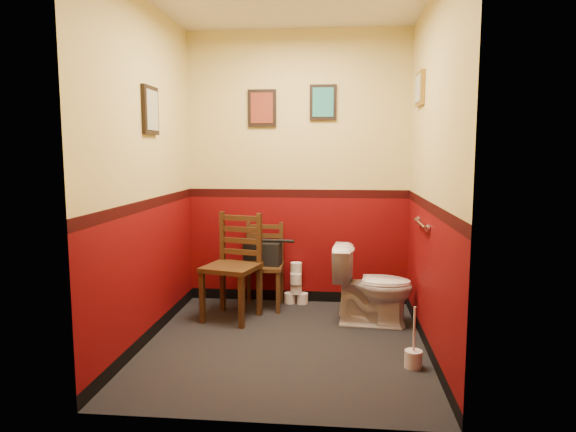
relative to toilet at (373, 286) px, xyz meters
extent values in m
cube|color=black|center=(-0.72, -0.56, -0.35)|extent=(2.20, 2.40, 0.00)
cube|color=#5D0708|center=(-0.72, 0.64, 1.00)|extent=(2.20, 0.00, 2.70)
cube|color=#5D0708|center=(-0.72, -1.76, 1.00)|extent=(2.20, 0.00, 2.70)
cube|color=#5D0708|center=(-1.82, -0.56, 1.00)|extent=(0.00, 2.40, 2.70)
cube|color=#5D0708|center=(0.38, -0.56, 1.00)|extent=(0.00, 2.40, 2.70)
cylinder|color=silver|center=(0.35, -0.31, 0.60)|extent=(0.03, 0.50, 0.03)
cylinder|color=silver|center=(0.37, -0.56, 0.60)|extent=(0.02, 0.06, 0.06)
cylinder|color=silver|center=(0.37, -0.06, 0.60)|extent=(0.02, 0.06, 0.06)
cube|color=black|center=(-1.07, 0.62, 1.60)|extent=(0.28, 0.03, 0.36)
cube|color=maroon|center=(-1.07, 0.60, 1.60)|extent=(0.22, 0.01, 0.30)
cube|color=black|center=(-0.47, 0.62, 1.65)|extent=(0.26, 0.03, 0.34)
cube|color=teal|center=(-0.47, 0.60, 1.65)|extent=(0.20, 0.01, 0.28)
cube|color=black|center=(-1.80, -0.46, 1.50)|extent=(0.03, 0.30, 0.38)
cube|color=#A5A582|center=(-1.79, -0.46, 1.50)|extent=(0.01, 0.24, 0.31)
cube|color=olive|center=(0.36, 0.04, 1.70)|extent=(0.03, 0.34, 0.28)
cube|color=#A5A582|center=(0.35, 0.04, 1.70)|extent=(0.01, 0.28, 0.22)
imported|color=white|center=(0.00, 0.00, 0.00)|extent=(0.74, 0.46, 0.69)
cylinder|color=silver|center=(0.24, -0.91, -0.28)|extent=(0.12, 0.12, 0.12)
cylinder|color=silver|center=(0.24, -0.91, -0.08)|extent=(0.02, 0.02, 0.35)
cube|color=#553519|center=(-1.27, 0.01, 0.14)|extent=(0.55, 0.55, 0.04)
cube|color=#553519|center=(-1.51, -0.12, -0.10)|extent=(0.05, 0.05, 0.48)
cube|color=#553519|center=(-1.41, 0.25, -0.10)|extent=(0.05, 0.05, 0.48)
cube|color=#553519|center=(-1.13, -0.23, -0.10)|extent=(0.05, 0.05, 0.48)
cube|color=#553519|center=(-1.03, 0.15, -0.10)|extent=(0.05, 0.05, 0.48)
cube|color=#553519|center=(-1.40, 0.25, 0.38)|extent=(0.05, 0.05, 0.48)
cube|color=#553519|center=(-1.03, 0.15, 0.38)|extent=(0.05, 0.05, 0.48)
cube|color=#553519|center=(-1.22, 0.20, 0.24)|extent=(0.36, 0.12, 0.05)
cube|color=#553519|center=(-1.22, 0.20, 0.35)|extent=(0.36, 0.12, 0.05)
cube|color=#553519|center=(-1.22, 0.20, 0.46)|extent=(0.36, 0.12, 0.05)
cube|color=#553519|center=(-1.22, 0.20, 0.56)|extent=(0.36, 0.12, 0.05)
cube|color=#553519|center=(-1.03, 0.38, 0.07)|extent=(0.39, 0.39, 0.04)
cube|color=#553519|center=(-1.20, 0.21, -0.14)|extent=(0.04, 0.04, 0.41)
cube|color=#553519|center=(-1.20, 0.54, -0.14)|extent=(0.04, 0.04, 0.41)
cube|color=#553519|center=(-0.87, 0.22, -0.14)|extent=(0.04, 0.04, 0.41)
cube|color=#553519|center=(-0.87, 0.55, -0.14)|extent=(0.04, 0.04, 0.41)
cube|color=#553519|center=(-1.20, 0.55, 0.27)|extent=(0.04, 0.03, 0.41)
cube|color=#553519|center=(-0.87, 0.55, 0.27)|extent=(0.04, 0.03, 0.41)
cube|color=#553519|center=(-1.04, 0.55, 0.16)|extent=(0.31, 0.03, 0.04)
cube|color=#553519|center=(-1.04, 0.55, 0.25)|extent=(0.31, 0.03, 0.04)
cube|color=#553519|center=(-1.04, 0.55, 0.34)|extent=(0.31, 0.03, 0.04)
cube|color=#553519|center=(-1.04, 0.55, 0.44)|extent=(0.31, 0.03, 0.04)
cube|color=black|center=(-1.03, 0.38, 0.20)|extent=(0.37, 0.21, 0.22)
cylinder|color=black|center=(-1.03, 0.38, 0.33)|extent=(0.31, 0.06, 0.03)
cylinder|color=silver|center=(-0.79, 0.56, -0.29)|extent=(0.12, 0.12, 0.10)
cylinder|color=silver|center=(-0.66, 0.56, -0.29)|extent=(0.12, 0.12, 0.10)
cylinder|color=silver|center=(-0.72, 0.55, -0.19)|extent=(0.12, 0.12, 0.10)
cylinder|color=silver|center=(-0.72, 0.53, -0.08)|extent=(0.12, 0.12, 0.10)
cylinder|color=silver|center=(-0.72, 0.56, 0.02)|extent=(0.12, 0.12, 0.10)
camera|label=1|loc=(-0.31, -4.47, 1.18)|focal=32.00mm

